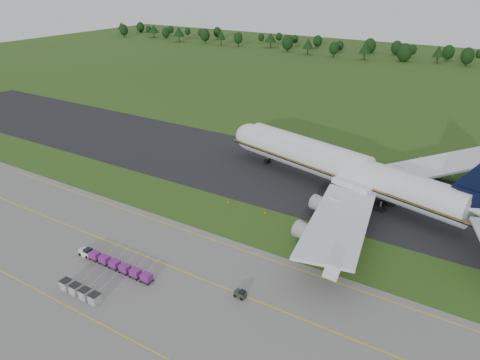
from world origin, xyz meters
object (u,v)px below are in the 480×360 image
Objects in this scene: uld_row at (80,291)px; edge_markers at (285,219)px; aircraft at (346,168)px; baggage_train at (113,263)px; utility_cart at (240,294)px.

edge_markers is at bearing 67.67° from uld_row.
aircraft is 9.16× the size of uld_row.
baggage_train is (-24.66, -54.07, -5.61)m from aircraft.
aircraft is 2.64× the size of edge_markers.
uld_row is at bearing -148.52° from utility_cart.
utility_cart is 0.07× the size of edge_markers.
utility_cart is at bearing 31.48° from uld_row.
aircraft is 67.41m from uld_row.
baggage_train reaches higher than utility_cart.
uld_row reaches higher than edge_markers.
utility_cart is 27.36m from uld_row.
edge_markers is (17.40, 42.36, -0.65)m from uld_row.
utility_cart is 28.70m from edge_markers.
uld_row is (1.35, -8.93, -0.00)m from baggage_train.
baggage_train is 8.82× the size of utility_cart.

